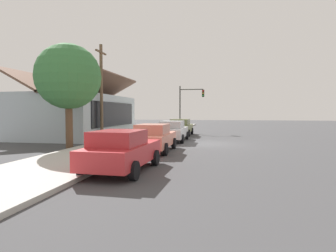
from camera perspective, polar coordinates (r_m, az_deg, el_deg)
name	(u,v)px	position (r m, az deg, el deg)	size (l,w,h in m)	color
ground_plane	(207,144)	(20.28, 7.84, -3.60)	(120.00, 120.00, 0.00)	#424244
sidewalk_curb	(132,141)	(21.31, -7.39, -3.07)	(60.00, 4.20, 0.16)	#B2AFA8
car_cherry	(122,150)	(10.85, -9.33, -4.89)	(4.41, 2.17, 1.59)	red
car_coral	(154,137)	(16.08, -2.86, -2.34)	(4.57, 2.06, 1.59)	#EA8C75
car_silver	(173,131)	(21.75, 1.01, -0.98)	(4.89, 2.06, 1.59)	silver
car_olive	(181,127)	(27.25, 2.61, -0.21)	(4.65, 2.09, 1.59)	olive
storefront_building	(80,115)	(27.43, -17.52, 2.23)	(12.44, 7.26, 5.76)	#ADBCC6
shade_tree	(68,77)	(18.65, -19.58, 9.36)	(4.02, 4.02, 6.47)	brown
traffic_light_main	(189,101)	(31.69, 4.35, 5.05)	(0.37, 2.79, 5.20)	#383833
utility_pole_wooden	(101,91)	(22.65, -13.38, 6.98)	(1.80, 0.24, 7.50)	brown
fire_hydrant_red	(132,142)	(16.83, -7.38, -3.22)	(0.22, 0.22, 0.71)	red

